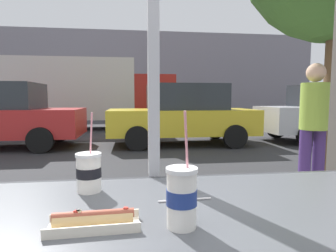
# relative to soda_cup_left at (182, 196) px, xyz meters

# --- Properties ---
(ground_plane) EXTENTS (60.00, 60.00, 0.00)m
(ground_plane) POSITION_rel_soda_cup_left_xyz_m (-0.03, 8.48, -1.06)
(ground_plane) COLOR #2D2D30
(sidewalk_strip) EXTENTS (16.00, 2.80, 0.12)m
(sidewalk_strip) POSITION_rel_soda_cup_left_xyz_m (-0.03, 2.08, -1.00)
(sidewalk_strip) COLOR gray
(sidewalk_strip) RESTS_ON ground
(building_facade_far) EXTENTS (28.00, 1.20, 6.25)m
(building_facade_far) POSITION_rel_soda_cup_left_xyz_m (-0.03, 20.89, 2.06)
(building_facade_far) COLOR gray
(building_facade_far) RESTS_ON ground
(soda_cup_left) EXTENTS (0.09, 0.09, 0.33)m
(soda_cup_left) POSITION_rel_soda_cup_left_xyz_m (0.00, 0.00, 0.00)
(soda_cup_left) COLOR white
(soda_cup_left) RESTS_ON window_counter
(soda_cup_right) EXTENTS (0.10, 0.10, 0.31)m
(soda_cup_right) POSITION_rel_soda_cup_left_xyz_m (-0.30, 0.35, -0.01)
(soda_cup_right) COLOR white
(soda_cup_right) RESTS_ON window_counter
(hotdog_tray_far) EXTENTS (0.26, 0.11, 0.05)m
(hotdog_tray_far) POSITION_rel_soda_cup_left_xyz_m (-0.24, 0.02, -0.07)
(hotdog_tray_far) COLOR beige
(hotdog_tray_far) RESTS_ON window_counter
(loose_straw) EXTENTS (0.19, 0.02, 0.01)m
(loose_straw) POSITION_rel_soda_cup_left_xyz_m (0.05, 0.20, -0.08)
(loose_straw) COLOR white
(loose_straw) RESTS_ON window_counter
(parked_car_yellow) EXTENTS (4.19, 2.04, 1.75)m
(parked_car_yellow) POSITION_rel_soda_cup_left_xyz_m (1.34, 7.34, -0.19)
(parked_car_yellow) COLOR gold
(parked_car_yellow) RESTS_ON ground
(parked_car_silver) EXTENTS (4.58, 1.92, 1.76)m
(parked_car_silver) POSITION_rel_soda_cup_left_xyz_m (6.17, 7.34, -0.17)
(parked_car_silver) COLOR #BCBCC1
(parked_car_silver) RESTS_ON ground
(box_truck) EXTENTS (7.16, 2.44, 3.00)m
(box_truck) POSITION_rel_soda_cup_left_xyz_m (-2.01, 12.06, 0.57)
(box_truck) COLOR beige
(box_truck) RESTS_ON ground
(pedestrian) EXTENTS (0.32, 0.32, 1.63)m
(pedestrian) POSITION_rel_soda_cup_left_xyz_m (2.04, 2.38, -0.01)
(pedestrian) COLOR #39245A
(pedestrian) RESTS_ON sidewalk_strip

